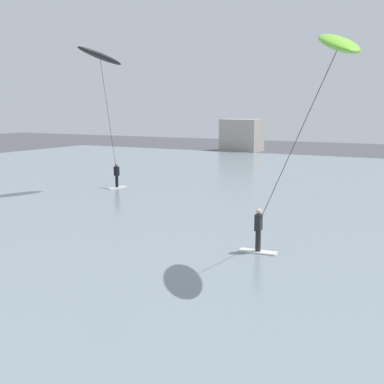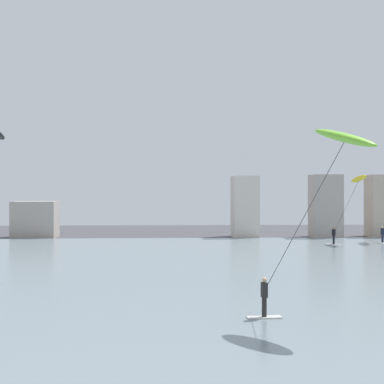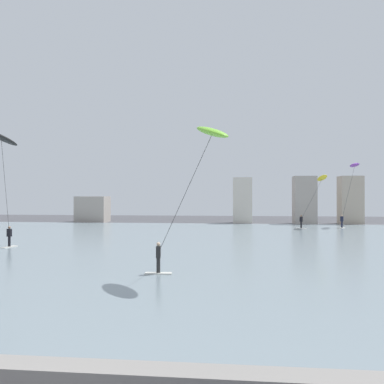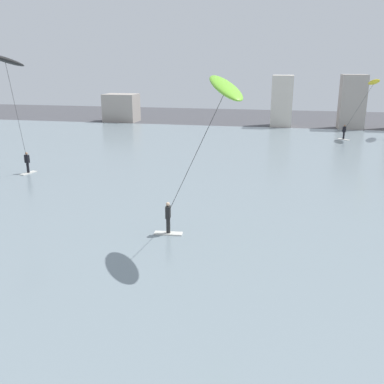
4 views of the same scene
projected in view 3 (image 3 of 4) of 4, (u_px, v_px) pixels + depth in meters
The scene contains 6 objects.
water_bay at pixel (189, 245), 34.78m from camera, with size 84.00×52.00×0.10m, color gray.
far_shore_buildings at pixel (246, 203), 62.13m from camera, with size 42.34×4.45×6.91m.
kitesurfer_purple at pixel (354, 169), 53.82m from camera, with size 3.80×4.89×8.28m.
kitesurfer_lime at pixel (207, 144), 20.49m from camera, with size 4.78×3.47×7.83m.
kitesurfer_black at pixel (2, 147), 31.26m from camera, with size 1.71×4.43×8.99m.
kitesurfer_yellow at pixel (319, 184), 51.82m from camera, with size 3.93×2.83×6.70m.
Camera 3 is at (4.00, -4.53, 4.21)m, focal length 39.42 mm.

